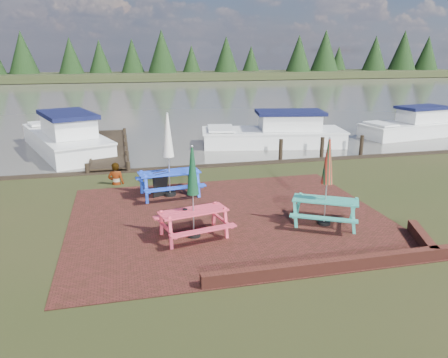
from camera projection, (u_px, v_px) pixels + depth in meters
name	position (u px, v px, depth m)	size (l,w,h in m)	color
ground	(238.00, 232.00, 11.72)	(120.00, 120.00, 0.00)	black
paving	(229.00, 218.00, 12.65)	(9.00, 7.50, 0.02)	#371911
brick_wall	(357.00, 259.00, 9.89)	(6.21, 1.79, 0.30)	#4C1E16
water	(147.00, 96.00, 46.24)	(120.00, 60.00, 0.02)	#48463D
far_treeline	(134.00, 59.00, 72.37)	(120.00, 10.00, 8.10)	black
picnic_table_teal	(326.00, 195.00, 11.98)	(2.31, 2.23, 2.45)	teal
picnic_table_red	(193.00, 206.00, 11.17)	(2.03, 1.88, 2.42)	#D5364B
picnic_table_blue	(169.00, 168.00, 14.37)	(2.20, 2.01, 2.76)	blue
chalkboard	(160.00, 184.00, 14.46)	(0.56, 0.71, 0.85)	black
jetty	(110.00, 147.00, 21.43)	(1.76, 9.08, 1.00)	black
boat_jetty	(66.00, 139.00, 21.60)	(5.13, 8.27, 2.27)	silver
boat_near	(276.00, 134.00, 23.16)	(7.79, 3.85, 2.02)	silver
boat_far	(413.00, 127.00, 25.58)	(6.42, 3.12, 1.92)	silver
person	(115.00, 163.00, 15.66)	(0.59, 0.38, 1.61)	gray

